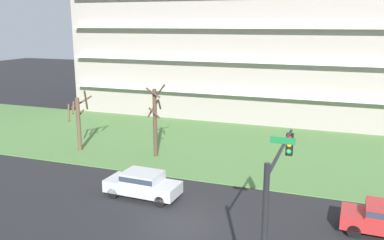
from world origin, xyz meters
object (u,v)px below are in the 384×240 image
object	(u,v)px
tree_far_left	(79,120)
tree_left	(155,119)
sedan_silver_center_left	(143,183)
traffic_signal_mast	(275,199)

from	to	relation	value
tree_far_left	tree_left	world-z (taller)	tree_left
tree_far_left	sedan_silver_center_left	bearing A→B (deg)	-36.40
sedan_silver_center_left	tree_left	bearing A→B (deg)	-68.42
sedan_silver_center_left	traffic_signal_mast	world-z (taller)	traffic_signal_mast
tree_left	traffic_signal_mast	bearing A→B (deg)	-51.96
tree_far_left	traffic_signal_mast	size ratio (longest dim) A/B	0.82
tree_far_left	tree_left	distance (m)	6.42
sedan_silver_center_left	traffic_signal_mast	distance (m)	11.76
sedan_silver_center_left	traffic_signal_mast	xyz separation A→B (m)	(8.72, -7.15, 3.34)
tree_left	traffic_signal_mast	size ratio (longest dim) A/B	0.92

